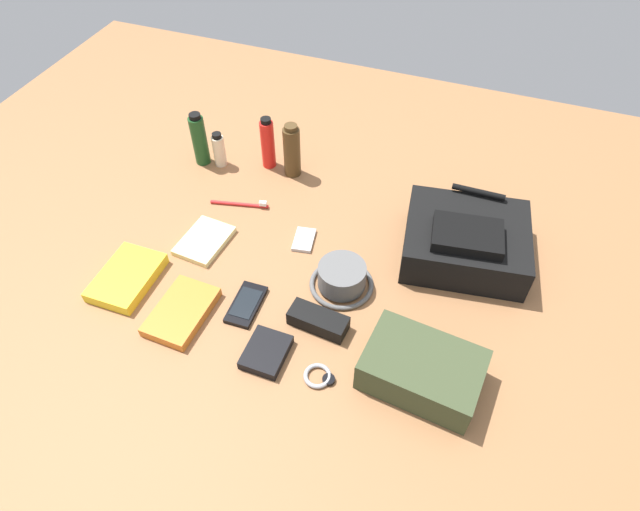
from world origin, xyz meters
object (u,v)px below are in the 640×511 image
object	(u,v)px
toiletry_pouch	(422,368)
paperback_novel	(127,278)
lotion_bottle	(219,150)
toothbrush	(243,204)
cell_phone	(246,304)
notepad	(204,241)
sunscreen_spray	(268,143)
wristwatch	(319,376)
sunglasses_case	(318,321)
shampoo_bottle	(199,140)
backpack	(465,240)
travel_guidebook	(182,312)
media_player	(304,240)
cologne_bottle	(292,151)
bucket_hat	(342,278)
wallet	(266,352)

from	to	relation	value
toiletry_pouch	paperback_novel	bearing A→B (deg)	178.90
lotion_bottle	toothbrush	world-z (taller)	lotion_bottle
lotion_bottle	cell_phone	distance (m)	0.56
notepad	toiletry_pouch	bearing A→B (deg)	-12.51
sunscreen_spray	paperback_novel	size ratio (longest dim) A/B	0.90
wristwatch	lotion_bottle	bearing A→B (deg)	132.42
toiletry_pouch	sunglasses_case	world-z (taller)	toiletry_pouch
shampoo_bottle	cell_phone	bearing A→B (deg)	-51.64
backpack	travel_guidebook	bearing A→B (deg)	-144.54
media_player	wristwatch	size ratio (longest dim) A/B	1.29
travel_guidebook	wristwatch	bearing A→B (deg)	-7.09
backpack	media_player	world-z (taller)	backpack
lotion_bottle	travel_guidebook	distance (m)	0.58
wristwatch	toothbrush	bearing A→B (deg)	131.76
backpack	notepad	distance (m)	0.69
backpack	paperback_novel	distance (m)	0.86
sunscreen_spray	cologne_bottle	distance (m)	0.08
backpack	lotion_bottle	world-z (taller)	backpack
sunscreen_spray	wristwatch	size ratio (longest dim) A/B	2.37
paperback_novel	toothbrush	xyz separation A→B (m)	(0.15, 0.35, -0.01)
wristwatch	cologne_bottle	bearing A→B (deg)	116.70
lotion_bottle	wristwatch	xyz separation A→B (m)	(0.54, -0.59, -0.05)
toothbrush	notepad	distance (m)	0.17
bucket_hat	lotion_bottle	distance (m)	0.60
travel_guidebook	wristwatch	distance (m)	0.37
travel_guidebook	notepad	bearing A→B (deg)	105.34
media_player	cell_phone	bearing A→B (deg)	-101.92
toothbrush	notepad	xyz separation A→B (m)	(-0.03, -0.17, 0.00)
cell_phone	wristwatch	world-z (taller)	cell_phone
cell_phone	bucket_hat	bearing A→B (deg)	35.33
wallet	paperback_novel	bearing A→B (deg)	169.95
backpack	notepad	world-z (taller)	backpack
shampoo_bottle	lotion_bottle	distance (m)	0.07
toiletry_pouch	toothbrush	xyz separation A→B (m)	(-0.60, 0.37, -0.03)
toiletry_pouch	media_player	world-z (taller)	toiletry_pouch
paperback_novel	sunscreen_spray	bearing A→B (deg)	74.92
cell_phone	wallet	xyz separation A→B (m)	(0.10, -0.11, 0.01)
toiletry_pouch	bucket_hat	distance (m)	0.31
shampoo_bottle	sunscreen_spray	distance (m)	0.21
cologne_bottle	paperback_novel	xyz separation A→B (m)	(-0.23, -0.54, -0.07)
cologne_bottle	wallet	size ratio (longest dim) A/B	1.56
toiletry_pouch	lotion_bottle	xyz separation A→B (m)	(-0.75, 0.52, 0.01)
lotion_bottle	backpack	bearing A→B (deg)	-9.12
sunglasses_case	cell_phone	bearing A→B (deg)	-172.85
sunscreen_spray	toiletry_pouch	bearing A→B (deg)	-42.95
bucket_hat	toothbrush	bearing A→B (deg)	153.26
sunscreen_spray	toothbrush	bearing A→B (deg)	-88.99
media_player	toothbrush	distance (m)	0.23
toiletry_pouch	paperback_novel	xyz separation A→B (m)	(-0.76, 0.01, -0.03)
cologne_bottle	notepad	world-z (taller)	cologne_bottle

